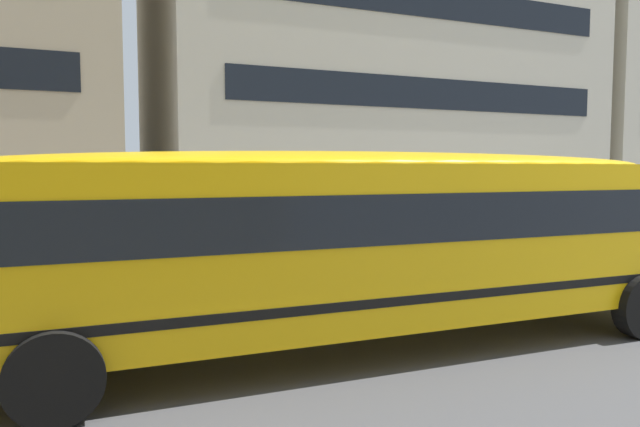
{
  "coord_description": "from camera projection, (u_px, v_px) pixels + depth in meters",
  "views": [
    {
      "loc": [
        -1.88,
        -8.83,
        2.47
      ],
      "look_at": [
        1.65,
        -0.83,
        1.8
      ],
      "focal_mm": 33.5,
      "sensor_mm": 36.0,
      "label": 1
    }
  ],
  "objects": [
    {
      "name": "ground_plane",
      "position": [
        198.0,
        332.0,
        9.0
      ],
      "size": [
        400.0,
        400.0,
        0.0
      ],
      "primitive_type": "plane",
      "color": "#4C4C4F"
    },
    {
      "name": "sidewalk_far",
      "position": [
        135.0,
        259.0,
        16.14
      ],
      "size": [
        120.0,
        3.0,
        0.01
      ],
      "primitive_type": "cube",
      "color": "gray",
      "rests_on": "ground_plane"
    },
    {
      "name": "lane_centreline",
      "position": [
        198.0,
        331.0,
        9.0
      ],
      "size": [
        110.0,
        0.16,
        0.01
      ],
      "primitive_type": "cube",
      "color": "silver",
      "rests_on": "ground_plane"
    },
    {
      "name": "school_bus",
      "position": [
        350.0,
        232.0,
        8.07
      ],
      "size": [
        12.07,
        3.02,
        2.69
      ],
      "rotation": [
        0.0,
        0.0,
        3.12
      ],
      "color": "yellow",
      "rests_on": "ground_plane"
    }
  ]
}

